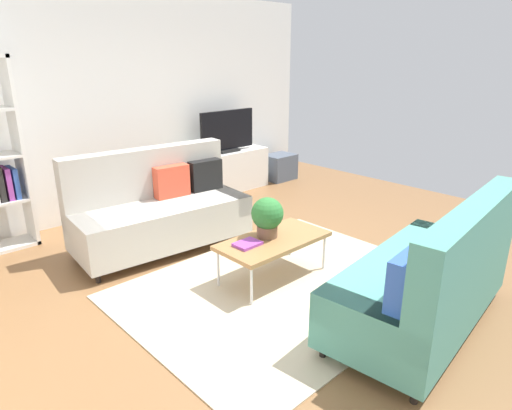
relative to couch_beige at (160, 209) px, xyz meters
The scene contains 14 objects.
ground_plane 1.45m from the couch_beige, 70.14° to the right, with size 7.68×7.68×0.00m, color brown.
wall_far 1.86m from the couch_beige, 72.59° to the left, with size 6.40×0.12×2.90m, color white.
area_rug 1.71m from the couch_beige, 78.62° to the right, with size 2.90×2.20×0.01m, color beige.
couch_beige is the anchor object (origin of this frame).
couch_green 2.92m from the couch_beige, 76.81° to the right, with size 1.98×1.04×1.10m.
coffee_table 1.47m from the couch_beige, 75.17° to the right, with size 1.10×0.56×0.42m.
tv_console 2.27m from the couch_beige, 30.74° to the left, with size 1.40×0.44×0.64m, color silver.
tv 2.31m from the couch_beige, 30.31° to the left, with size 1.00×0.20×0.64m.
storage_trunk 3.23m from the couch_beige, 19.15° to the left, with size 0.52×0.40×0.44m, color #4C5666.
potted_plant 1.41m from the couch_beige, 74.73° to the right, with size 0.31×0.31×0.39m.
table_book_0 1.37m from the couch_beige, 86.25° to the right, with size 0.24×0.18×0.03m, color purple.
vase_0 1.85m from the couch_beige, 41.46° to the left, with size 0.11×0.11×0.16m, color #33B29E.
bottle_0 1.93m from the couch_beige, 36.00° to the left, with size 0.04×0.04×0.20m, color #262626.
bottle_1 2.00m from the couch_beige, 34.46° to the left, with size 0.06×0.06×0.15m, color #262626.
Camera 1 is at (-2.91, -2.87, 2.11)m, focal length 31.26 mm.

